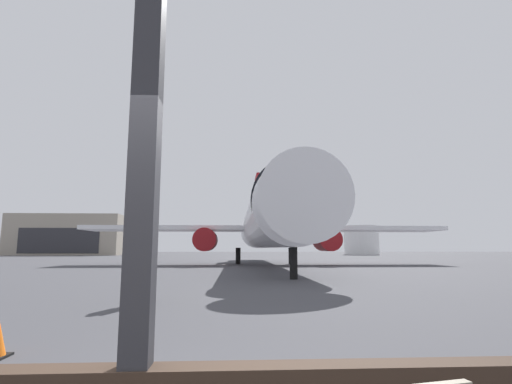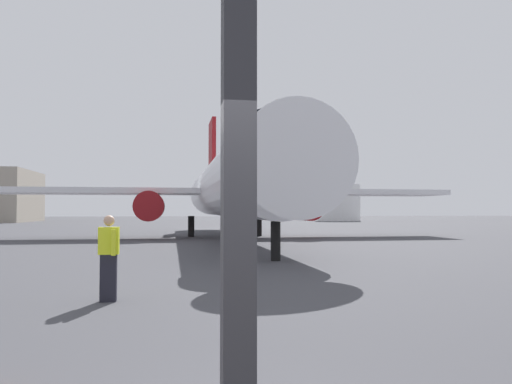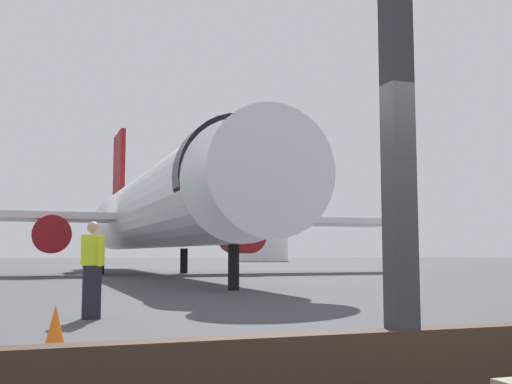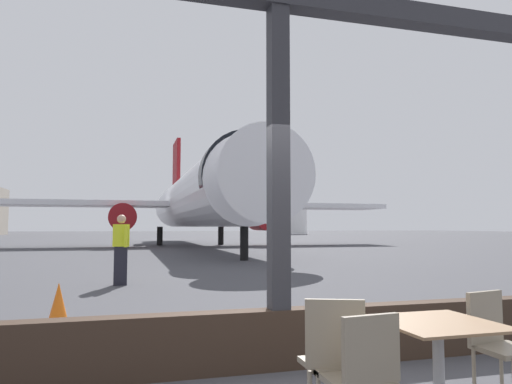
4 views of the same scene
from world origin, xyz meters
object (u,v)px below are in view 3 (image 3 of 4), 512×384
airplane (155,211)px  traffic_cone (55,339)px  ground_crew_worker (92,268)px  fuel_storage_tank (262,239)px

airplane → traffic_cone: 26.89m
ground_crew_worker → traffic_cone: size_ratio=2.66×
airplane → ground_crew_worker: (-5.00, -21.17, -2.49)m
ground_crew_worker → airplane: bearing=76.7°
airplane → fuel_storage_tank: 57.67m
traffic_cone → airplane: bearing=77.5°
traffic_cone → fuel_storage_tank: fuel_storage_tank is taller
airplane → traffic_cone: bearing=-102.5°
ground_crew_worker → fuel_storage_tank: fuel_storage_tank is taller
airplane → fuel_storage_tank: (25.14, 51.90, -0.23)m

